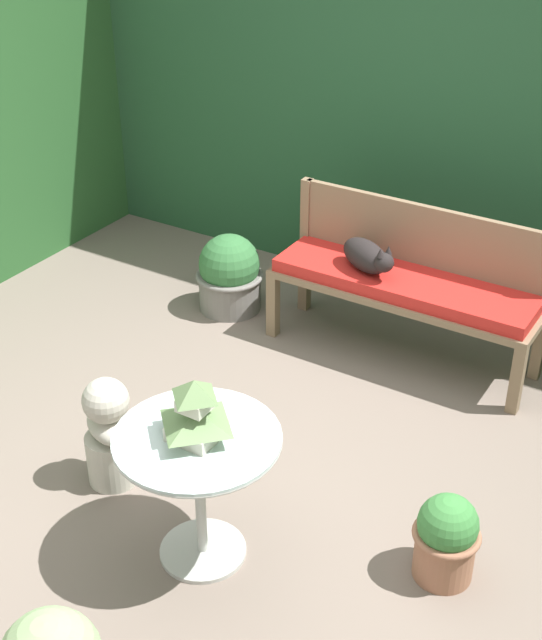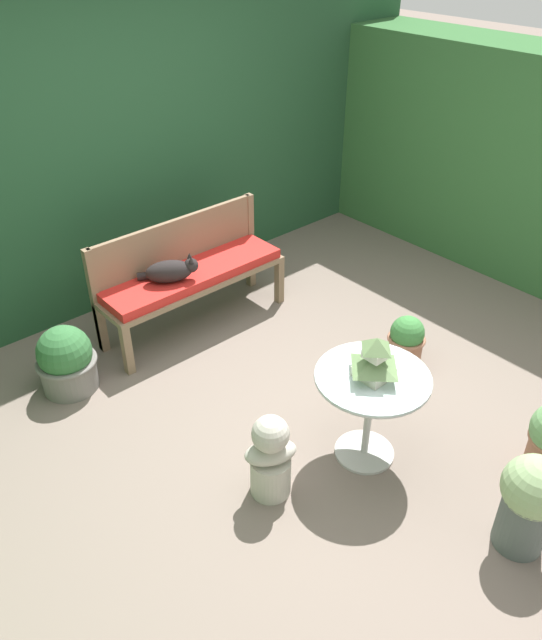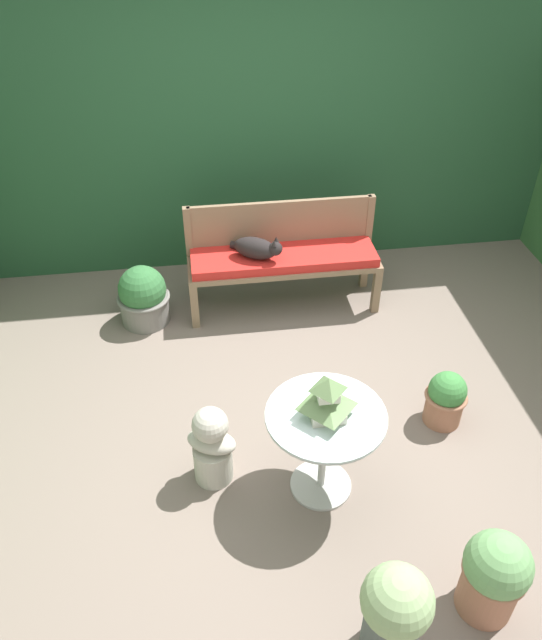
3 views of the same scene
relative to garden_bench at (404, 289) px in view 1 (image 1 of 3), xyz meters
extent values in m
plane|color=#75665B|center=(-0.07, -1.24, -0.42)|extent=(30.00, 30.00, 0.00)
cube|color=#234C2D|center=(-0.07, 1.09, 0.78)|extent=(6.40, 0.73, 2.40)
cube|color=#7F664C|center=(-0.73, -0.19, -0.23)|extent=(0.06, 0.06, 0.39)
cube|color=#7F664C|center=(0.73, -0.19, -0.23)|extent=(0.06, 0.06, 0.39)
cube|color=#7F664C|center=(-0.73, 0.19, -0.23)|extent=(0.06, 0.06, 0.39)
cube|color=#7F664C|center=(0.73, 0.19, -0.23)|extent=(0.06, 0.06, 0.39)
cube|color=#7F664C|center=(0.00, 0.00, -0.02)|extent=(1.51, 0.43, 0.04)
cube|color=red|center=(0.00, 0.00, 0.04)|extent=(1.45, 0.40, 0.07)
cube|color=#7F664C|center=(-0.73, 0.20, 0.00)|extent=(0.06, 0.06, 0.85)
cube|color=#7F664C|center=(0.00, 0.20, 0.25)|extent=(1.45, 0.04, 0.35)
ellipsoid|color=black|center=(-0.23, -0.03, 0.16)|extent=(0.38, 0.31, 0.17)
sphere|color=black|center=(-0.08, -0.11, 0.19)|extent=(0.11, 0.11, 0.11)
cone|color=black|center=(-0.07, -0.08, 0.25)|extent=(0.04, 0.04, 0.05)
cone|color=black|center=(-0.10, -0.14, 0.25)|extent=(0.04, 0.04, 0.05)
cylinder|color=black|center=(-0.32, 0.09, 0.11)|extent=(0.19, 0.14, 0.06)
cylinder|color=#B7B7B2|center=(-0.06, -1.84, -0.41)|extent=(0.36, 0.36, 0.02)
cylinder|color=#B7B7B2|center=(-0.06, -1.84, -0.12)|extent=(0.04, 0.04, 0.60)
cylinder|color=silver|center=(-0.06, -1.84, 0.19)|extent=(0.66, 0.66, 0.01)
torus|color=#B7B7B2|center=(-0.06, -1.84, 0.17)|extent=(0.67, 0.67, 0.02)
cube|color=beige|center=(-0.06, -1.84, 0.22)|extent=(0.18, 0.18, 0.06)
pyramid|color=#668451|center=(-0.06, -1.84, 0.29)|extent=(0.25, 0.25, 0.07)
cube|color=beige|center=(-0.06, -1.84, 0.35)|extent=(0.11, 0.11, 0.05)
pyramid|color=#668451|center=(-0.06, -1.84, 0.42)|extent=(0.15, 0.15, 0.08)
cylinder|color=#B7B2A3|center=(-0.68, -1.67, -0.30)|extent=(0.23, 0.23, 0.25)
ellipsoid|color=#B7B2A3|center=(-0.68, -1.67, -0.12)|extent=(0.34, 0.28, 0.12)
sphere|color=#B7B2A3|center=(-0.68, -1.67, 0.02)|extent=(0.21, 0.21, 0.21)
cylinder|color=#9E664C|center=(0.84, -1.42, -0.31)|extent=(0.24, 0.24, 0.23)
torus|color=#9E664C|center=(0.84, -1.42, -0.21)|extent=(0.28, 0.28, 0.03)
sphere|color=#3D7F3D|center=(0.84, -1.42, -0.15)|extent=(0.25, 0.25, 0.25)
cylinder|color=slate|center=(-1.12, -0.05, -0.31)|extent=(0.38, 0.38, 0.24)
torus|color=slate|center=(-1.12, -0.05, -0.20)|extent=(0.41, 0.41, 0.03)
sphere|color=#336B38|center=(-1.12, -0.05, -0.12)|extent=(0.37, 0.37, 0.37)
camera|label=1|loc=(1.62, -4.01, 2.33)|focal=50.00mm
camera|label=2|loc=(-2.30, -3.50, 2.42)|focal=35.00mm
camera|label=3|loc=(-0.68, -4.11, 2.65)|focal=35.00mm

